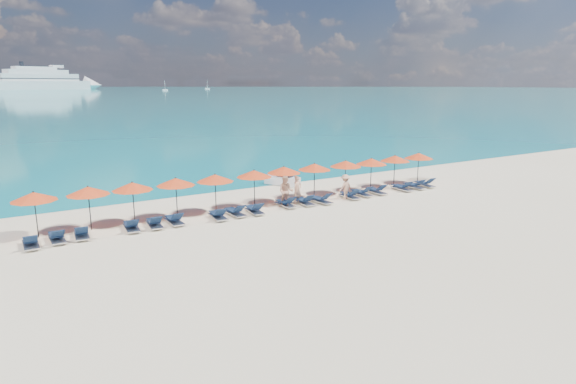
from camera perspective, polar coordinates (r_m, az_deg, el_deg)
ground at (r=25.09m, az=3.57°, el=-3.97°), size 1400.00×1400.00×0.00m
sea at (r=679.87m, az=-30.66°, el=10.42°), size 1600.00×1300.00×0.01m
cruise_ship at (r=626.06m, az=-26.26°, el=11.68°), size 127.37×69.26×36.06m
sailboat_near at (r=506.77m, az=-14.36°, el=11.68°), size 5.34×1.78×9.80m
sailboat_far at (r=613.65m, az=-9.53°, el=12.02°), size 5.88×1.96×10.78m
jetski at (r=34.87m, az=-0.64°, el=1.45°), size 2.03×2.70×0.91m
beachgoer_a at (r=29.38m, az=1.12°, el=0.27°), size 0.70×0.54×1.71m
beachgoer_b at (r=28.48m, az=-0.24°, el=0.05°), size 1.04×0.99×1.89m
beachgoer_c at (r=30.75m, az=6.79°, el=0.62°), size 1.10×0.66×1.59m
umbrella_0 at (r=25.56m, az=-27.91°, el=-0.47°), size 2.10×2.10×2.28m
umbrella_1 at (r=25.78m, az=-22.62°, el=0.14°), size 2.10×2.10×2.28m
umbrella_2 at (r=26.09m, az=-17.97°, el=0.65°), size 2.10×2.10×2.28m
umbrella_3 at (r=26.66m, az=-13.17°, el=1.19°), size 2.10×2.10×2.28m
umbrella_4 at (r=27.31m, az=-8.64°, el=1.65°), size 2.10×2.10×2.28m
umbrella_5 at (r=28.39m, az=-4.03°, el=2.19°), size 2.10×2.10×2.28m
umbrella_6 at (r=29.56m, az=-0.50°, el=2.64°), size 2.10×2.10×2.28m
umbrella_7 at (r=30.71m, az=3.16°, el=3.01°), size 2.10×2.10×2.28m
umbrella_8 at (r=32.06m, az=6.85°, el=3.35°), size 2.10×2.10×2.28m
umbrella_9 at (r=33.27m, az=9.87°, el=3.59°), size 2.10×2.10×2.28m
umbrella_10 at (r=34.97m, az=12.56°, el=3.91°), size 2.10×2.10×2.28m
umbrella_11 at (r=36.63m, az=15.24°, el=4.16°), size 2.10×2.10×2.28m
lounger_0 at (r=24.58m, az=-28.20°, el=-5.30°), size 0.63×1.70×0.66m
lounger_1 at (r=24.87m, az=-25.72°, el=-4.83°), size 0.66×1.72×0.66m
lounger_2 at (r=25.00m, az=-23.27°, el=-4.51°), size 0.75×1.74×0.66m
lounger_3 at (r=25.35m, az=-18.06°, el=-3.86°), size 0.76×1.75×0.66m
lounger_4 at (r=25.57m, az=-15.55°, el=-3.55°), size 0.76×1.75×0.66m
lounger_5 at (r=25.89m, az=-13.32°, el=-3.23°), size 0.62×1.70×0.66m
lounger_6 at (r=26.38m, az=-8.31°, el=-2.71°), size 0.77×1.75×0.66m
lounger_7 at (r=26.91m, az=-6.29°, el=-2.34°), size 0.72×1.73×0.66m
lounger_8 at (r=27.29m, az=-3.99°, el=-2.08°), size 0.78×1.75×0.66m
lounger_9 at (r=28.65m, az=-0.27°, el=-1.33°), size 0.62×1.70×0.66m
lounger_10 at (r=29.17m, az=1.95°, el=-1.08°), size 0.74×1.74×0.66m
lounger_11 at (r=29.60m, az=3.91°, el=-0.90°), size 0.79×1.75×0.66m
lounger_12 at (r=30.97m, az=7.33°, el=-0.36°), size 0.75×1.74×0.66m
lounger_13 at (r=31.80m, az=8.73°, el=-0.06°), size 0.68×1.72×0.66m
lounger_14 at (r=32.56m, az=10.43°, el=0.17°), size 0.69×1.72×0.66m
lounger_15 at (r=33.94m, az=13.37°, el=0.55°), size 0.68×1.72×0.66m
lounger_16 at (r=34.75m, az=14.73°, el=0.75°), size 0.71×1.73×0.66m
lounger_17 at (r=35.55m, az=15.89°, el=0.95°), size 0.70×1.73×0.66m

